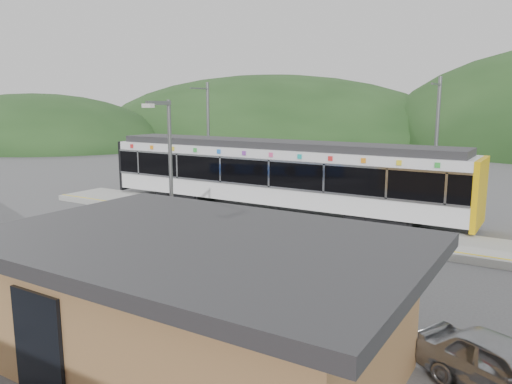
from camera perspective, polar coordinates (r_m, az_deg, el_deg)
The scene contains 10 objects.
ground at distance 21.75m, azimuth -4.20°, elevation -5.16°, with size 120.00×120.00×0.00m, color #4C4C4F.
hills at distance 23.80m, azimuth 15.78°, elevation -4.17°, with size 146.00×149.00×26.00m.
platform at distance 24.38m, azimuth 0.33°, elevation -3.08°, with size 26.00×3.20×0.30m, color #9E9E99.
yellow_line at distance 23.27m, azimuth -1.33°, elevation -3.34°, with size 26.00×0.10×0.01m, color yellow.
train at distance 26.63m, azimuth 2.20°, elevation 2.23°, with size 20.44×3.01×3.74m.
catenary_mast_west at distance 32.09m, azimuth -5.52°, elevation 6.40°, with size 0.18×1.80×7.00m.
catenary_mast_east at distance 26.18m, azimuth 19.86°, elevation 4.99°, with size 0.18×1.80×7.00m.
station_shelter at distance 11.00m, azimuth -6.38°, elevation -12.28°, with size 9.20×6.20×3.00m.
car at distance 11.48m, azimuth 26.63°, elevation -17.60°, with size 1.42×3.54×1.20m, color #ABAEB3.
lamp_post at distance 15.87m, azimuth -9.99°, elevation 1.85°, with size 0.36×1.03×5.83m.
Camera 1 is at (12.31, -16.99, 5.75)m, focal length 35.00 mm.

